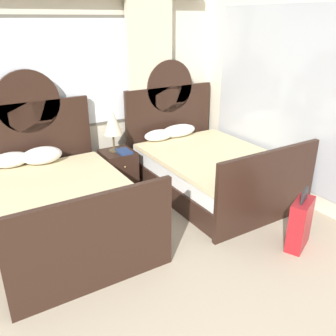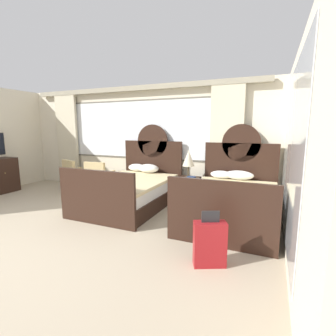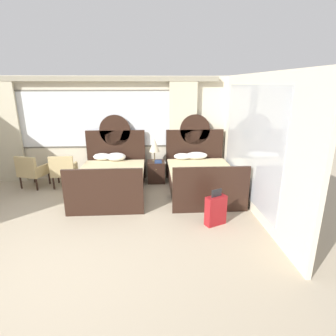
# 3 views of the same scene
# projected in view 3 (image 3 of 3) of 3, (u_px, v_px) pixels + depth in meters

# --- Properties ---
(ground_plane) EXTENTS (24.00, 24.00, 0.00)m
(ground_plane) POSITION_uv_depth(u_px,v_px,m) (55.00, 262.00, 3.98)
(ground_plane) COLOR tan
(wall_back_window) EXTENTS (6.91, 0.22, 2.70)m
(wall_back_window) POSITION_uv_depth(u_px,v_px,m) (96.00, 126.00, 7.18)
(wall_back_window) COLOR beige
(wall_back_window) RESTS_ON ground_plane
(wall_right_mirror) EXTENTS (0.08, 4.39, 2.70)m
(wall_right_mirror) POSITION_uv_depth(u_px,v_px,m) (256.00, 145.00, 5.34)
(wall_right_mirror) COLOR beige
(wall_right_mirror) RESTS_ON ground_plane
(bed_near_window) EXTENTS (1.54, 2.24, 1.74)m
(bed_near_window) POSITION_uv_depth(u_px,v_px,m) (112.00, 179.00, 6.42)
(bed_near_window) COLOR black
(bed_near_window) RESTS_ON ground_plane
(bed_near_mirror) EXTENTS (1.54, 2.24, 1.74)m
(bed_near_mirror) POSITION_uv_depth(u_px,v_px,m) (200.00, 177.00, 6.54)
(bed_near_mirror) COLOR black
(bed_near_mirror) RESTS_ON ground_plane
(nightstand_between_beds) EXTENTS (0.45, 0.47, 0.56)m
(nightstand_between_beds) POSITION_uv_depth(u_px,v_px,m) (156.00, 171.00, 7.20)
(nightstand_between_beds) COLOR black
(nightstand_between_beds) RESTS_ON ground_plane
(table_lamp_on_nightstand) EXTENTS (0.27, 0.27, 0.61)m
(table_lamp_on_nightstand) POSITION_uv_depth(u_px,v_px,m) (154.00, 145.00, 7.03)
(table_lamp_on_nightstand) COLOR brown
(table_lamp_on_nightstand) RESTS_ON nightstand_between_beds
(book_on_nightstand) EXTENTS (0.18, 0.26, 0.03)m
(book_on_nightstand) POSITION_uv_depth(u_px,v_px,m) (158.00, 162.00, 7.03)
(book_on_nightstand) COLOR navy
(book_on_nightstand) RESTS_ON nightstand_between_beds
(armchair_by_window_left) EXTENTS (0.60, 0.60, 0.83)m
(armchair_by_window_left) POSITION_uv_depth(u_px,v_px,m) (64.00, 170.00, 6.80)
(armchair_by_window_left) COLOR tan
(armchair_by_window_left) RESTS_ON ground_plane
(armchair_by_window_centre) EXTENTS (0.72, 0.72, 0.83)m
(armchair_by_window_centre) POSITION_uv_depth(u_px,v_px,m) (32.00, 170.00, 6.75)
(armchair_by_window_centre) COLOR tan
(armchair_by_window_centre) RESTS_ON ground_plane
(suitcase_on_floor) EXTENTS (0.42, 0.31, 0.69)m
(suitcase_on_floor) POSITION_uv_depth(u_px,v_px,m) (216.00, 210.00, 4.99)
(suitcase_on_floor) COLOR maroon
(suitcase_on_floor) RESTS_ON ground_plane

